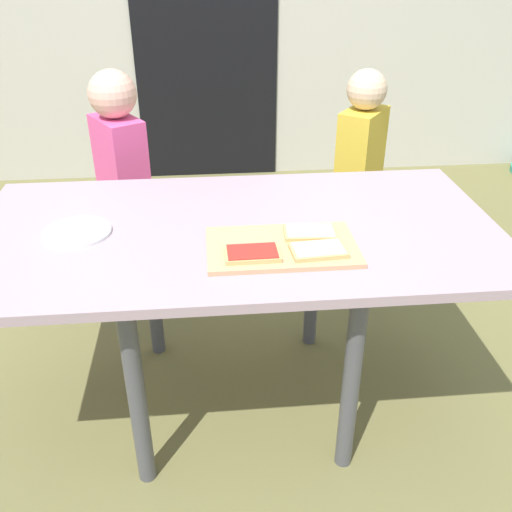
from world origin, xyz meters
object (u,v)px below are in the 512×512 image
dining_table (237,248)px  pizza_slice_near_left (252,253)px  pizza_slice_near_right (318,250)px  child_left (123,175)px  pizza_slice_far_right (310,232)px  cutting_board (282,247)px  plate_white_left (77,232)px  child_right (359,168)px

dining_table → pizza_slice_near_left: bearing=-81.7°
dining_table → pizza_slice_near_left: pizza_slice_near_left is taller
pizza_slice_near_right → child_left: bearing=125.1°
pizza_slice_near_right → pizza_slice_far_right: size_ratio=1.01×
pizza_slice_near_right → cutting_board: bearing=150.4°
pizza_slice_near_right → plate_white_left: bearing=163.4°
dining_table → plate_white_left: plate_white_left is taller
pizza_slice_near_left → dining_table: bearing=98.3°
dining_table → pizza_slice_far_right: 0.24m
dining_table → child_right: child_right is taller
pizza_slice_near_left → plate_white_left: size_ratio=0.76×
plate_white_left → child_left: (0.04, 0.70, -0.10)m
cutting_board → pizza_slice_far_right: bearing=31.1°
dining_table → child_right: bearing=53.3°
pizza_slice_near_right → plate_white_left: size_ratio=0.78×
pizza_slice_near_left → plate_white_left: bearing=157.8°
pizza_slice_near_right → child_right: 1.08m
pizza_slice_far_right → child_left: size_ratio=0.15×
child_left → pizza_slice_near_left: bearing=-63.3°
dining_table → child_left: bearing=121.2°
pizza_slice_near_left → child_left: size_ratio=0.15×
cutting_board → child_left: (-0.54, 0.85, -0.10)m
pizza_slice_near_left → plate_white_left: 0.54m
pizza_slice_near_right → child_left: 1.11m
cutting_board → child_right: bearing=63.2°
pizza_slice_near_right → pizza_slice_far_right: 0.11m
dining_table → child_left: child_left is taller
pizza_slice_far_right → child_right: 0.98m
pizza_slice_far_right → plate_white_left: 0.68m
child_left → child_right: size_ratio=1.04×
child_left → dining_table: bearing=-58.8°
plate_white_left → cutting_board: bearing=-14.3°
dining_table → child_right: (0.59, 0.79, -0.06)m
dining_table → child_left: size_ratio=1.54×
cutting_board → pizza_slice_near_left: bearing=-148.4°
pizza_slice_near_left → child_right: size_ratio=0.15×
child_left → pizza_slice_near_right: bearing=-54.9°
pizza_slice_near_left → cutting_board: bearing=31.6°
plate_white_left → child_left: size_ratio=0.19×
pizza_slice_near_left → pizza_slice_near_right: same height
child_left → cutting_board: bearing=-57.5°
pizza_slice_far_right → plate_white_left: bearing=171.9°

